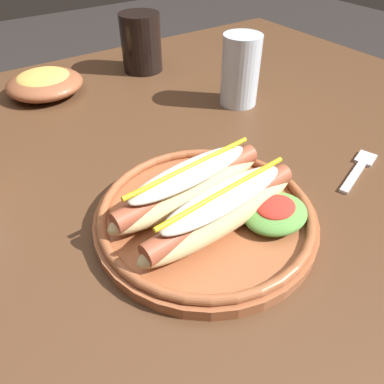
# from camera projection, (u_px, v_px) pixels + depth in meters

# --- Properties ---
(ground_plane) EXTENTS (8.00, 8.00, 0.00)m
(ground_plane) POSITION_uv_depth(u_px,v_px,m) (181.00, 366.00, 1.06)
(ground_plane) COLOR #2D2826
(dining_table) EXTENTS (1.32, 1.02, 0.74)m
(dining_table) POSITION_uv_depth(u_px,v_px,m) (173.00, 197.00, 0.64)
(dining_table) COLOR #51331E
(dining_table) RESTS_ON ground_plane
(hot_dog_plate) EXTENTS (0.28, 0.28, 0.08)m
(hot_dog_plate) POSITION_uv_depth(u_px,v_px,m) (209.00, 208.00, 0.45)
(hot_dog_plate) COLOR #9E5633
(hot_dog_plate) RESTS_ON dining_table
(fork) EXTENTS (0.12, 0.06, 0.00)m
(fork) POSITION_uv_depth(u_px,v_px,m) (359.00, 168.00, 0.55)
(fork) COLOR silver
(fork) RESTS_ON dining_table
(soda_cup) EXTENTS (0.09, 0.09, 0.12)m
(soda_cup) POSITION_uv_depth(u_px,v_px,m) (141.00, 43.00, 0.82)
(soda_cup) COLOR black
(soda_cup) RESTS_ON dining_table
(extra_cup) EXTENTS (0.07, 0.07, 0.13)m
(extra_cup) POSITION_uv_depth(u_px,v_px,m) (240.00, 71.00, 0.69)
(extra_cup) COLOR silver
(extra_cup) RESTS_ON dining_table
(side_bowl) EXTENTS (0.15, 0.15, 0.05)m
(side_bowl) POSITION_uv_depth(u_px,v_px,m) (45.00, 83.00, 0.74)
(side_bowl) COLOR brown
(side_bowl) RESTS_ON dining_table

